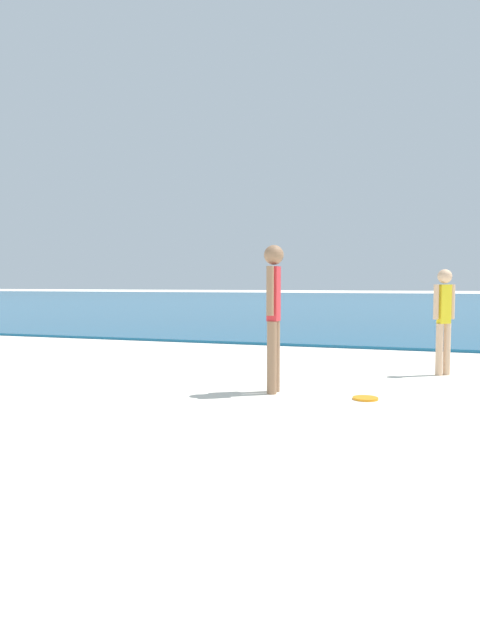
% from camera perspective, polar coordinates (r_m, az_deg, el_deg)
% --- Properties ---
extents(water, '(160.00, 60.00, 0.06)m').
position_cam_1_polar(water, '(41.28, 14.63, 1.89)').
color(water, '#14567F').
rests_on(water, ground).
extents(person_standing, '(0.23, 0.40, 1.74)m').
position_cam_1_polar(person_standing, '(6.59, 3.43, 1.09)').
color(person_standing, '#936B4C').
rests_on(person_standing, ground).
extents(frisbee, '(0.28, 0.28, 0.03)m').
position_cam_1_polar(frisbee, '(6.46, 12.60, -7.76)').
color(frisbee, orange).
rests_on(frisbee, ground).
extents(person_distant, '(0.29, 0.24, 1.49)m').
position_cam_1_polar(person_distant, '(8.36, 19.97, 0.46)').
color(person_distant, '#DDAD84').
rests_on(person_distant, ground).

